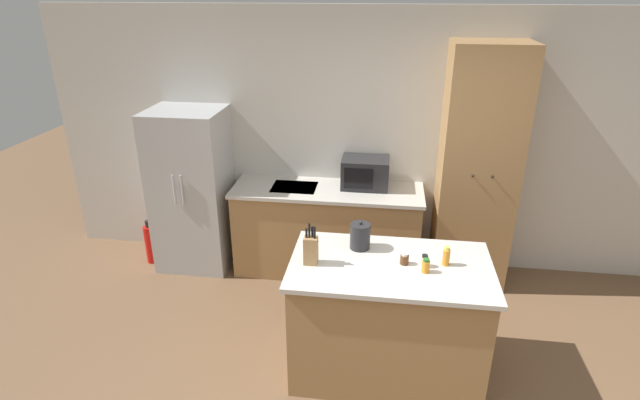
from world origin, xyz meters
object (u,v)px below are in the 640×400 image
fire_extinguisher (151,244)px  spice_bottle_short_red (424,261)px  kettle (360,236)px  spice_bottle_green_herb (446,256)px  knife_block (311,249)px  refrigerator (192,190)px  microwave (365,173)px  pantry_cabinet (477,170)px  spice_bottle_amber_oil (426,266)px  spice_bottle_tall_dark (404,259)px

fire_extinguisher → spice_bottle_short_red: bearing=-25.4°
kettle → spice_bottle_green_herb: bearing=-15.0°
knife_block → fire_extinguisher: knife_block is taller
refrigerator → fire_extinguisher: 0.79m
spice_bottle_short_red → fire_extinguisher: bearing=154.6°
microwave → spice_bottle_short_red: microwave is taller
kettle → fire_extinguisher: (-2.28, 1.09, -0.82)m
pantry_cabinet → spice_bottle_amber_oil: (-0.54, -1.52, -0.17)m
fire_extinguisher → refrigerator: bearing=10.1°
refrigerator → spice_bottle_short_red: 2.65m
microwave → kettle: 1.31m
kettle → refrigerator: bearing=146.4°
spice_bottle_amber_oil → fire_extinguisher: spice_bottle_amber_oil is taller
spice_bottle_tall_dark → spice_bottle_green_herb: bearing=5.2°
spice_bottle_green_herb → fire_extinguisher: spice_bottle_green_herb is taller
refrigerator → spice_bottle_amber_oil: refrigerator is taller
pantry_cabinet → fire_extinguisher: pantry_cabinet is taller
microwave → knife_block: size_ratio=1.47×
spice_bottle_short_red → kettle: 0.51m
refrigerator → spice_bottle_green_herb: 2.76m
pantry_cabinet → fire_extinguisher: size_ratio=4.74×
microwave → kettle: microwave is taller
spice_bottle_tall_dark → spice_bottle_amber_oil: (0.14, -0.09, 0.01)m
spice_bottle_short_red → fire_extinguisher: spice_bottle_short_red is taller
pantry_cabinet → spice_bottle_green_herb: size_ratio=15.99×
pantry_cabinet → refrigerator: bearing=-178.9°
fire_extinguisher → knife_block: bearing=-35.0°
knife_block → kettle: bearing=39.5°
spice_bottle_tall_dark → spice_bottle_green_herb: 0.29m
refrigerator → microwave: 1.77m
refrigerator → spice_bottle_short_red: refrigerator is taller
knife_block → kettle: (0.33, 0.27, -0.01)m
spice_bottle_short_red → spice_bottle_tall_dark: bearing=173.5°
spice_bottle_short_red → fire_extinguisher: 3.14m
pantry_cabinet → knife_block: size_ratio=7.42×
kettle → spice_bottle_amber_oil: bearing=-31.0°
refrigerator → fire_extinguisher: size_ratio=3.39×
pantry_cabinet → spice_bottle_tall_dark: size_ratio=27.98×
refrigerator → kettle: size_ratio=7.47×
microwave → kettle: (0.03, -1.31, -0.02)m
microwave → spice_bottle_short_red: bearing=-71.8°
pantry_cabinet → fire_extinguisher: (-3.30, -0.14, -0.94)m
spice_bottle_amber_oil → spice_bottle_tall_dark: bearing=147.4°
knife_block → fire_extinguisher: (-1.95, 1.37, -0.83)m
microwave → spice_bottle_green_herb: (0.65, -1.48, -0.05)m
microwave → knife_block: bearing=-100.6°
pantry_cabinet → spice_bottle_green_herb: 1.47m
refrigerator → kettle: (1.78, -1.18, 0.21)m
microwave → fire_extinguisher: (-2.25, -0.22, -0.84)m
microwave → fire_extinguisher: microwave is taller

